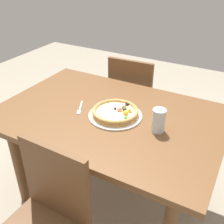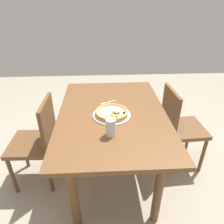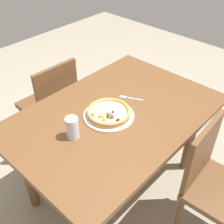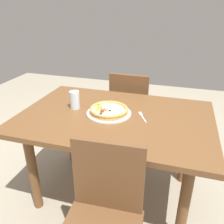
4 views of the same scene
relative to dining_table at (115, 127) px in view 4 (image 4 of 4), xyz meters
The scene contains 8 objects.
ground_plane 0.64m from the dining_table, ahead, with size 6.00×6.00×0.00m, color #9E937F.
dining_table is the anchor object (origin of this frame).
chair_near 0.72m from the dining_table, 78.91° to the right, with size 0.42×0.42×0.88m.
chair_far 0.71m from the dining_table, 92.63° to the left, with size 0.41×0.41×0.88m.
plate 0.12m from the dining_table, 169.65° to the left, with size 0.33×0.33×0.01m, color silver.
pizza 0.14m from the dining_table, behind, with size 0.28×0.28×0.05m.
fork 0.22m from the dining_table, 12.18° to the left, with size 0.09×0.15×0.00m.
drinking_glass 0.38m from the dining_table, behind, with size 0.08×0.08×0.14m, color silver.
Camera 4 is at (0.43, -1.48, 1.49)m, focal length 37.45 mm.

